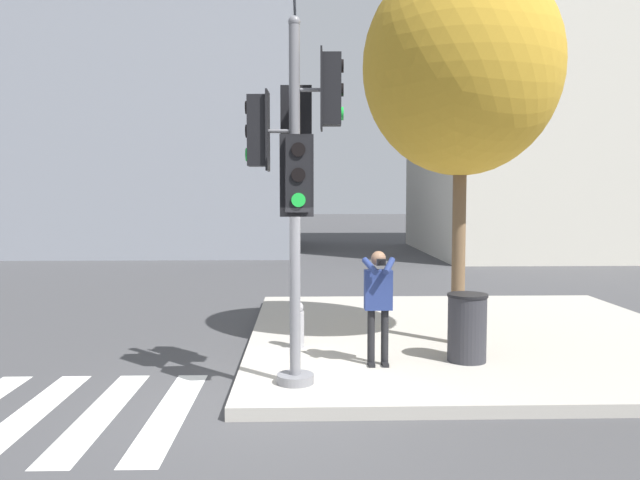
# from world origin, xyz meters

# --- Properties ---
(ground_plane) EXTENTS (160.00, 160.00, 0.00)m
(ground_plane) POSITION_xyz_m (0.00, 0.00, 0.00)
(ground_plane) COLOR #424244
(sidewalk_corner) EXTENTS (8.00, 8.00, 0.17)m
(sidewalk_corner) POSITION_xyz_m (3.50, 3.50, 0.08)
(sidewalk_corner) COLOR #ADA89E
(sidewalk_corner) RESTS_ON ground_plane
(traffic_signal_pole) EXTENTS (1.26, 1.27, 4.76)m
(traffic_signal_pole) POSITION_xyz_m (0.32, 0.46, 3.09)
(traffic_signal_pole) COLOR slate
(traffic_signal_pole) RESTS_ON sidewalk_corner
(person_photographer) EXTENTS (0.50, 0.53, 1.68)m
(person_photographer) POSITION_xyz_m (1.52, 1.31, 1.18)
(person_photographer) COLOR black
(person_photographer) RESTS_ON sidewalk_corner
(street_tree) EXTENTS (3.22, 3.22, 6.35)m
(street_tree) POSITION_xyz_m (3.01, 2.61, 4.73)
(street_tree) COLOR brown
(street_tree) RESTS_ON sidewalk_corner
(fire_hydrant) EXTENTS (0.21, 0.27, 0.76)m
(fire_hydrant) POSITION_xyz_m (0.33, 2.39, 0.54)
(fire_hydrant) COLOR #99999E
(fire_hydrant) RESTS_ON sidewalk_corner
(trash_bin) EXTENTS (0.60, 0.60, 1.02)m
(trash_bin) POSITION_xyz_m (2.87, 1.49, 0.68)
(trash_bin) COLOR #2D2D33
(trash_bin) RESTS_ON sidewalk_corner
(building_left) EXTENTS (15.06, 11.48, 11.50)m
(building_left) POSITION_xyz_m (-7.37, 23.38, 5.76)
(building_left) COLOR gray
(building_left) RESTS_ON ground_plane
(building_right) EXTENTS (13.93, 11.18, 18.63)m
(building_right) POSITION_xyz_m (12.94, 20.77, 9.33)
(building_right) COLOR beige
(building_right) RESTS_ON ground_plane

